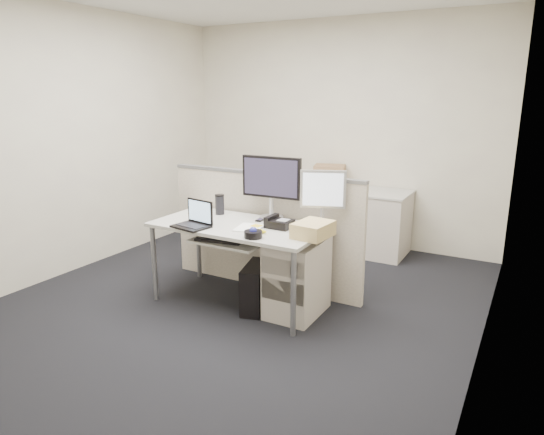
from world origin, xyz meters
The scene contains 27 objects.
floor centered at (0.00, 0.00, -0.01)m, with size 4.00×4.50×0.01m, color black.
wall_back centered at (0.00, 2.25, 1.35)m, with size 4.00×0.02×2.70m, color beige.
wall_left centered at (-2.00, 0.00, 1.35)m, with size 0.02×4.50×2.70m, color beige.
wall_right centered at (2.00, 0.00, 1.35)m, with size 0.02×4.50×2.70m, color beige.
desk centered at (0.00, 0.00, 0.66)m, with size 1.50×0.75×0.73m.
keyboard_tray centered at (0.00, -0.18, 0.62)m, with size 0.62×0.32×0.02m, color beige.
drawer_pedestal centered at (0.55, 0.05, 0.33)m, with size 0.40×0.55×0.65m, color #BEB3A3.
cubicle_partition centered at (0.00, 0.45, 0.55)m, with size 2.00×0.06×1.10m, color beige.
back_counter centered at (0.00, 1.93, 0.36)m, with size 2.00×0.60×0.72m, color #BEB3A3.
monitor_main centered at (0.15, 0.32, 1.01)m, with size 0.57×0.22×0.57m, color black.
monitor_small centered at (0.65, 0.32, 0.97)m, with size 0.39×0.19×0.47m, color #B7B7BC.
laptop centered at (-0.30, -0.28, 0.84)m, with size 0.30×0.22×0.22m, color black.
trackball centered at (0.32, -0.28, 0.76)m, with size 0.15×0.15×0.06m, color black.
desk_phone centered at (0.36, 0.08, 0.76)m, with size 0.21×0.17×0.07m, color black.
paper_stack centered at (0.15, -0.07, 0.74)m, with size 0.20×0.26×0.01m, color white.
sticky_pad centered at (0.18, 0.00, 0.74)m, with size 0.09×0.09×0.01m, color yellow.
travel_mug centered at (-0.35, 0.22, 0.82)m, with size 0.08×0.08×0.18m, color black.
banana centered at (0.28, -0.15, 0.75)m, with size 0.17×0.04×0.04m, color yellow.
cellphone centered at (0.10, 0.20, 0.74)m, with size 0.05×0.10×0.01m, color black.
manila_folders centered at (0.72, -0.03, 0.79)m, with size 0.25×0.32×0.12m, color tan.
keyboard centered at (-0.05, -0.22, 0.64)m, with size 0.40×0.14×0.02m, color black.
pc_tower_desk centered at (0.20, -0.05, 0.20)m, with size 0.17×0.43×0.40m, color black.
pc_tower_spare_dark centered at (-1.05, 2.03, 0.23)m, with size 0.20×0.50×0.47m, color black.
pc_tower_spare_silver centered at (-1.70, 2.03, 0.21)m, with size 0.18×0.45×0.42m, color #B7B7BC.
cardboard_box_left centered at (-0.70, 1.81, 0.87)m, with size 0.39×0.29×0.29m, color #A27348.
cardboard_box_right centered at (0.00, 2.05, 0.85)m, with size 0.36×0.28×0.26m, color #A27348.
red_binder centered at (-0.90, 1.86, 0.85)m, with size 0.06×0.27×0.25m, color #A10F02.
Camera 1 is at (2.22, -3.41, 1.85)m, focal length 32.00 mm.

